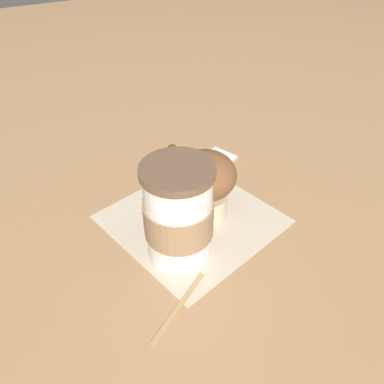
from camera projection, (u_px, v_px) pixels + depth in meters
ground_plane at (192, 219)px, 0.54m from camera, size 3.00×3.00×0.00m
paper_napkin at (192, 219)px, 0.54m from camera, size 0.25×0.25×0.00m
coffee_cup at (178, 214)px, 0.45m from camera, size 0.09×0.09×0.13m
muffin at (206, 184)px, 0.51m from camera, size 0.09×0.09×0.10m
banana at (176, 176)px, 0.60m from camera, size 0.16×0.11×0.03m
sugar_packet at (221, 155)px, 0.67m from camera, size 0.06×0.05×0.01m
wooden_stirrer at (179, 307)px, 0.43m from camera, size 0.06×0.10×0.00m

